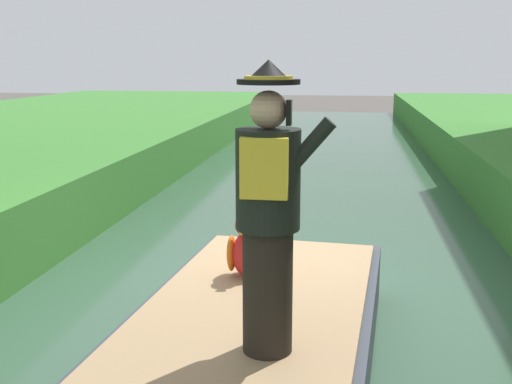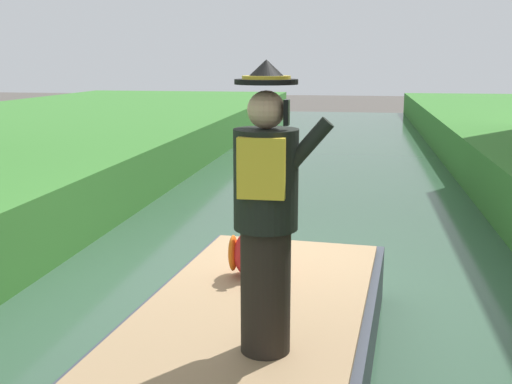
# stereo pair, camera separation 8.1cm
# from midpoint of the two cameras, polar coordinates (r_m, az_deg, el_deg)

# --- Properties ---
(ground_plane) EXTENTS (80.00, 80.00, 0.00)m
(ground_plane) POSITION_cam_midpoint_polar(r_m,az_deg,el_deg) (6.66, 1.58, -10.49)
(ground_plane) COLOR #4C4742
(canal_water) EXTENTS (5.59, 48.00, 0.10)m
(canal_water) POSITION_cam_midpoint_polar(r_m,az_deg,el_deg) (6.64, 1.58, -10.10)
(canal_water) COLOR #33513D
(canal_water) RESTS_ON ground
(boat) EXTENTS (2.13, 4.33, 0.61)m
(boat) POSITION_cam_midpoint_polar(r_m,az_deg,el_deg) (4.83, -1.12, -14.41)
(boat) COLOR #333842
(boat) RESTS_ON canal_water
(person_pirate) EXTENTS (0.61, 0.42, 1.85)m
(person_pirate) POSITION_cam_midpoint_polar(r_m,az_deg,el_deg) (3.82, 0.55, -1.86)
(person_pirate) COLOR black
(person_pirate) RESTS_ON boat
(parrot_plush) EXTENTS (0.36, 0.35, 0.57)m
(parrot_plush) POSITION_cam_midpoint_polar(r_m,az_deg,el_deg) (5.36, -1.25, -5.30)
(parrot_plush) COLOR red
(parrot_plush) RESTS_ON boat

